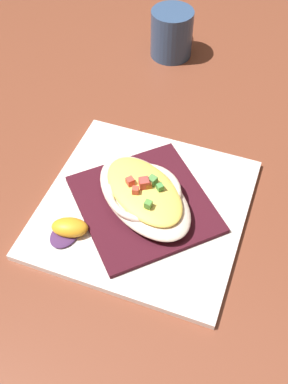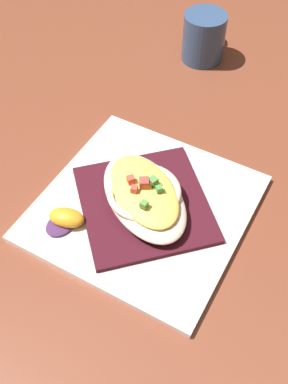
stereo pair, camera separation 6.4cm
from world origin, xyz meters
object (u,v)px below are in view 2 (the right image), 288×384
(square_plate, at_px, (144,207))
(orange_garnish, at_px, (65,219))
(coffee_mug, at_px, (204,39))
(gratin_dish, at_px, (144,194))

(square_plate, distance_m, orange_garnish, 0.11)
(square_plate, distance_m, coffee_mug, 0.39)
(coffee_mug, bearing_deg, orange_garnish, -5.70)
(gratin_dish, relative_size, orange_garnish, 3.44)
(square_plate, bearing_deg, gratin_dish, 32.99)
(orange_garnish, xyz_separation_m, coffee_mug, (-0.46, 0.05, 0.02))
(coffee_mug, bearing_deg, square_plate, 6.14)
(square_plate, bearing_deg, orange_garnish, -51.04)
(square_plate, relative_size, gratin_dish, 1.46)
(gratin_dish, bearing_deg, coffee_mug, -173.86)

